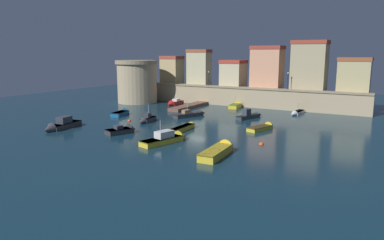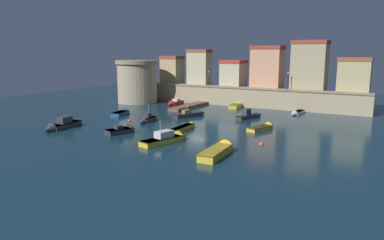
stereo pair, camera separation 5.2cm
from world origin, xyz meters
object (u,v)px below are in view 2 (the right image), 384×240
object	(u,v)px
moored_boat_3	(60,125)
moored_boat_2	(297,113)
moored_boat_4	(236,106)
mooring_buoy_1	(129,121)
quay_lamp_1	(288,78)
moored_boat_6	(264,127)
moored_boat_8	(251,115)
moored_boat_9	(185,127)
mooring_buoy_0	(261,145)
moored_boat_0	(168,138)
moored_boat_5	(124,130)
moored_boat_7	(192,114)
moored_boat_1	(219,150)
moored_boat_11	(147,120)
moored_boat_10	(174,103)
fortress_tower	(137,81)
quay_lamp_0	(209,76)
moored_boat_12	(122,113)

from	to	relation	value
moored_boat_3	moored_boat_2	bearing A→B (deg)	129.91
moored_boat_4	mooring_buoy_1	size ratio (longest dim) A/B	7.82
quay_lamp_1	moored_boat_6	xyz separation A→B (m)	(2.11, -19.84, -5.78)
moored_boat_8	moored_boat_9	bearing A→B (deg)	178.85
moored_boat_9	mooring_buoy_0	xyz separation A→B (m)	(12.28, -2.81, -0.34)
moored_boat_0	moored_boat_3	size ratio (longest dim) A/B	1.04
moored_boat_5	moored_boat_7	distance (m)	16.01
moored_boat_1	moored_boat_11	bearing A→B (deg)	55.19
moored_boat_8	moored_boat_10	bearing A→B (deg)	89.50
fortress_tower	moored_boat_9	distance (m)	31.14
moored_boat_9	mooring_buoy_0	bearing A→B (deg)	-104.83
quay_lamp_0	moored_boat_7	bearing A→B (deg)	-73.00
moored_boat_0	moored_boat_2	bearing A→B (deg)	-2.01
moored_boat_3	moored_boat_11	distance (m)	12.82
moored_boat_9	moored_boat_12	size ratio (longest dim) A/B	1.38
moored_boat_4	moored_boat_7	size ratio (longest dim) A/B	0.66
quay_lamp_1	moored_boat_10	distance (m)	23.58
moored_boat_2	moored_boat_9	size ratio (longest dim) A/B	0.75
moored_boat_4	moored_boat_7	bearing A→B (deg)	163.76
moored_boat_9	moored_boat_12	distance (m)	16.75
moored_boat_2	moored_boat_12	size ratio (longest dim) A/B	1.04
moored_boat_12	mooring_buoy_1	bearing A→B (deg)	-140.43
quay_lamp_0	mooring_buoy_1	bearing A→B (deg)	-94.27
mooring_buoy_0	quay_lamp_0	bearing A→B (deg)	127.28
moored_boat_7	mooring_buoy_0	xyz separation A→B (m)	(16.78, -12.68, -0.41)
quay_lamp_1	moored_boat_1	bearing A→B (deg)	-86.59
moored_boat_9	fortress_tower	bearing A→B (deg)	48.63
moored_boat_8	moored_boat_12	bearing A→B (deg)	130.40
quay_lamp_1	moored_boat_7	xyz separation A→B (m)	(-12.12, -15.64, -5.68)
moored_boat_11	mooring_buoy_1	world-z (taller)	moored_boat_11
moored_boat_1	moored_boat_6	size ratio (longest dim) A/B	1.31
moored_boat_0	moored_boat_4	distance (m)	30.49
moored_boat_4	moored_boat_5	size ratio (longest dim) A/B	0.94
quay_lamp_1	moored_boat_3	size ratio (longest dim) A/B	0.47
moored_boat_1	moored_boat_3	world-z (taller)	moored_boat_3
moored_boat_9	moored_boat_12	bearing A→B (deg)	70.11
fortress_tower	moored_boat_8	bearing A→B (deg)	-12.28
moored_boat_5	moored_boat_10	size ratio (longest dim) A/B	0.90
moored_boat_0	moored_boat_2	world-z (taller)	moored_boat_0
quay_lamp_0	moored_boat_2	size ratio (longest dim) A/B	0.58
moored_boat_1	moored_boat_4	size ratio (longest dim) A/B	1.65
moored_boat_6	moored_boat_12	size ratio (longest dim) A/B	1.09
quay_lamp_1	moored_boat_12	world-z (taller)	quay_lamp_1
moored_boat_6	moored_boat_8	distance (m)	9.09
quay_lamp_0	moored_boat_11	bearing A→B (deg)	-87.12
fortress_tower	moored_boat_10	bearing A→B (deg)	4.06
moored_boat_3	moored_boat_12	xyz separation A→B (m)	(-0.11, 13.64, -0.16)
moored_boat_0	mooring_buoy_0	bearing A→B (deg)	-51.34
moored_boat_10	mooring_buoy_0	bearing A→B (deg)	47.39
quay_lamp_0	mooring_buoy_1	xyz separation A→B (m)	(-1.82, -24.33, -5.98)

